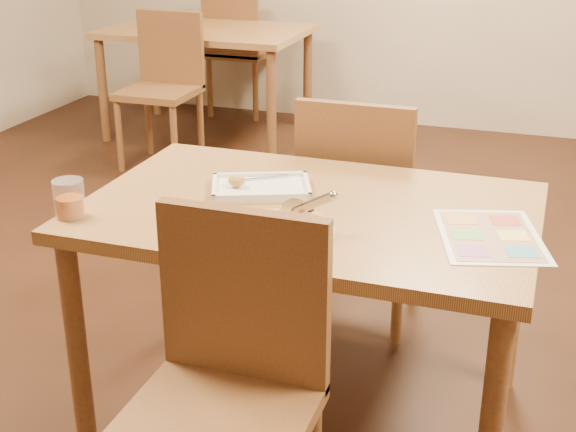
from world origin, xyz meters
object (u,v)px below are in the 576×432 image
(bg_table, at_px, (206,41))
(bg_chair_far, at_px, (235,39))
(chair_near, at_px, (230,357))
(chair_far, at_px, (359,187))
(pizza, at_px, (291,225))
(plate, at_px, (288,231))
(menu, at_px, (490,236))
(bg_chair_near, at_px, (165,70))
(appetizer_tray, at_px, (259,189))
(dining_table, at_px, (309,232))
(pizza_cutter, at_px, (307,206))
(glass_tumbler, at_px, (69,201))

(bg_table, xyz_separation_m, bg_chair_far, (0.00, 0.50, -0.07))
(chair_near, bearing_deg, chair_far, 90.00)
(bg_table, height_order, bg_chair_far, bg_chair_far)
(chair_near, relative_size, pizza, 2.32)
(plate, distance_m, menu, 0.54)
(bg_chair_near, bearing_deg, plate, -56.30)
(bg_table, height_order, plate, plate)
(plate, bearing_deg, appetizer_tray, 124.49)
(bg_chair_near, xyz_separation_m, plate, (1.61, -2.41, 0.16))
(chair_far, bearing_deg, dining_table, 90.00)
(bg_table, bearing_deg, bg_chair_near, -90.00)
(dining_table, xyz_separation_m, appetizer_tray, (-0.18, 0.06, 0.10))
(bg_chair_far, bearing_deg, pizza, 114.69)
(pizza, bearing_deg, pizza_cutter, 25.18)
(plate, bearing_deg, dining_table, 91.97)
(chair_far, height_order, bg_chair_near, same)
(chair_far, bearing_deg, bg_table, -53.95)
(dining_table, xyz_separation_m, menu, (0.52, -0.06, 0.09))
(bg_chair_far, height_order, pizza_cutter, bg_chair_far)
(bg_chair_far, height_order, appetizer_tray, bg_chair_far)
(chair_far, bearing_deg, glass_tumbler, 56.04)
(bg_chair_near, bearing_deg, dining_table, -53.95)
(chair_far, xyz_separation_m, menu, (0.52, -0.66, 0.16))
(dining_table, xyz_separation_m, glass_tumbler, (-0.61, -0.30, 0.13))
(chair_near, distance_m, pizza, 0.43)
(chair_far, distance_m, pizza, 0.83)
(pizza, bearing_deg, glass_tumbler, -172.08)
(bg_table, distance_m, plate, 3.41)
(bg_chair_far, bearing_deg, pizza_cutter, 115.34)
(bg_table, relative_size, menu, 3.58)
(plate, bearing_deg, chair_far, 90.51)
(bg_chair_near, height_order, plate, bg_chair_near)
(chair_near, height_order, bg_table, chair_near)
(plate, relative_size, menu, 0.69)
(dining_table, distance_m, chair_near, 0.61)
(pizza, relative_size, pizza_cutter, 1.52)
(bg_table, distance_m, glass_tumbler, 3.26)
(pizza_cutter, bearing_deg, bg_table, 91.37)
(chair_far, distance_m, bg_chair_near, 2.26)
(plate, bearing_deg, glass_tumbler, -171.88)
(bg_table, height_order, appetizer_tray, appetizer_tray)
(bg_table, xyz_separation_m, plate, (1.61, -3.01, 0.09))
(bg_table, distance_m, pizza, 3.42)
(bg_table, height_order, menu, menu)
(dining_table, relative_size, appetizer_tray, 3.73)
(dining_table, height_order, chair_near, chair_near)
(dining_table, relative_size, chair_near, 2.77)
(pizza, height_order, pizza_cutter, pizza_cutter)
(chair_near, height_order, chair_far, same)
(chair_near, bearing_deg, menu, 46.20)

